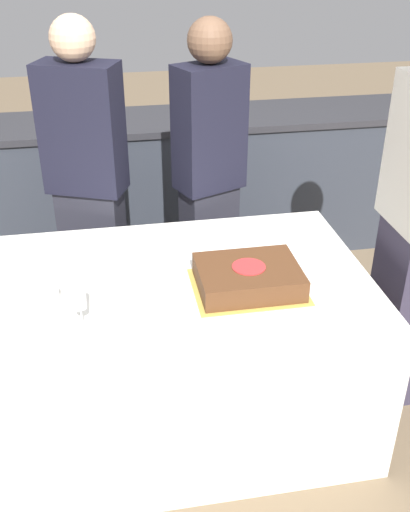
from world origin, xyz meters
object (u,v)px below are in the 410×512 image
at_px(plate_stack, 28,298).
at_px(person_cutting_cake, 209,177).
at_px(wine_glass, 79,297).
at_px(person_standing_back, 88,184).
at_px(cake, 248,277).

distance_m(plate_stack, person_cutting_cake, 1.18).
relative_size(wine_glass, person_standing_back, 0.12).
bearing_deg(person_cutting_cake, cake, 67.32).
height_order(plate_stack, person_standing_back, person_standing_back).
bearing_deg(cake, person_standing_back, 125.72).
bearing_deg(plate_stack, person_standing_back, 73.58).
height_order(wine_glass, person_cutting_cake, person_cutting_cake).
bearing_deg(person_standing_back, plate_stack, 95.56).
bearing_deg(person_standing_back, cake, 147.70).
relative_size(cake, wine_glass, 2.27).
distance_m(cake, person_cutting_cake, 0.85).
xyz_separation_m(plate_stack, person_standing_back, (0.24, 0.81, 0.11)).
xyz_separation_m(cake, plate_stack, (-0.85, 0.03, -0.02)).
height_order(cake, plate_stack, cake).
bearing_deg(plate_stack, cake, -2.33).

